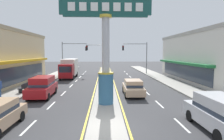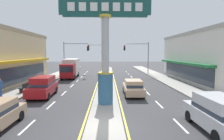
{
  "view_description": "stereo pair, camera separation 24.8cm",
  "coord_description": "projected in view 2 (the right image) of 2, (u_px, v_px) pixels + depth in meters",
  "views": [
    {
      "loc": [
        -0.08,
        -9.88,
        4.15
      ],
      "look_at": [
        0.58,
        7.05,
        2.6
      ],
      "focal_mm": 29.91,
      "sensor_mm": 36.0,
      "label": 1
    },
    {
      "loc": [
        0.17,
        -9.88,
        4.15
      ],
      "look_at": [
        0.58,
        7.05,
        2.6
      ],
      "focal_mm": 29.91,
      "sensor_mm": 36.0,
      "label": 2
    }
  ],
  "objects": [
    {
      "name": "sedan_far_right_lane",
      "position": [
        133.0,
        87.0,
        18.28
      ],
      "size": [
        1.89,
        4.33,
        1.53
      ],
      "color": "tan",
      "rests_on": "ground"
    },
    {
      "name": "box_truck_near_right_lane",
      "position": [
        71.0,
        68.0,
        31.26
      ],
      "size": [
        2.36,
        6.95,
        3.12
      ],
      "color": "maroon",
      "rests_on": "ground"
    },
    {
      "name": "pedestrian_near_kerb",
      "position": [
        0.0,
        87.0,
        16.18
      ],
      "size": [
        0.35,
        0.45,
        1.76
      ],
      "color": "#2D4C8C",
      "rests_on": "sidewalk_left"
    },
    {
      "name": "storefront_right",
      "position": [
        214.0,
        57.0,
        26.67
      ],
      "size": [
        9.58,
        19.24,
        7.04
      ],
      "color": "silver",
      "rests_on": "ground"
    },
    {
      "name": "suv_near_left_lane",
      "position": [
        219.0,
        114.0,
        9.76
      ],
      "size": [
        2.0,
        4.62,
        1.9
      ],
      "color": "silver",
      "rests_on": "ground"
    },
    {
      "name": "traffic_light_left_side",
      "position": [
        73.0,
        52.0,
        35.14
      ],
      "size": [
        4.86,
        0.46,
        6.2
      ],
      "color": "slate",
      "rests_on": "ground"
    },
    {
      "name": "sidewalk_right",
      "position": [
        171.0,
        82.0,
        26.35
      ],
      "size": [
        2.9,
        60.0,
        0.18
      ],
      "primitive_type": "cube",
      "color": "#ADA89E",
      "rests_on": "ground"
    },
    {
      "name": "sidewalk_left",
      "position": [
        41.0,
        82.0,
        25.92
      ],
      "size": [
        2.9,
        60.0,
        0.18
      ],
      "primitive_type": "cube",
      "color": "#ADA89E",
      "rests_on": "ground"
    },
    {
      "name": "lane_markings",
      "position": [
        106.0,
        82.0,
        26.79
      ],
      "size": [
        8.83,
        52.0,
        0.01
      ],
      "color": "silver",
      "rests_on": "ground"
    },
    {
      "name": "median_strip",
      "position": [
        106.0,
        80.0,
        28.13
      ],
      "size": [
        2.09,
        52.0,
        0.14
      ],
      "primitive_type": "cube",
      "color": "#A39E93",
      "rests_on": "ground"
    },
    {
      "name": "district_sign",
      "position": [
        105.0,
        51.0,
        14.48
      ],
      "size": [
        7.01,
        1.24,
        8.2
      ],
      "color": "#33668C",
      "rests_on": "median_strip"
    },
    {
      "name": "street_bench",
      "position": [
        25.0,
        87.0,
        19.18
      ],
      "size": [
        0.48,
        1.6,
        0.88
      ],
      "color": "#232328",
      "rests_on": "sidewalk_left"
    },
    {
      "name": "suv_mid_left_lane",
      "position": [
        43.0,
        86.0,
        17.77
      ],
      "size": [
        2.11,
        4.67,
        1.9
      ],
      "color": "maroon",
      "rests_on": "ground"
    },
    {
      "name": "traffic_light_median_far",
      "position": [
        99.0,
        53.0,
        40.88
      ],
      "size": [
        4.2,
        0.46,
        6.2
      ],
      "color": "slate",
      "rests_on": "ground"
    },
    {
      "name": "traffic_light_right_side",
      "position": [
        139.0,
        52.0,
        35.85
      ],
      "size": [
        4.86,
        0.46,
        6.2
      ],
      "color": "slate",
      "rests_on": "ground"
    },
    {
      "name": "ground_plane",
      "position": [
        105.0,
        129.0,
        10.21
      ],
      "size": [
        160.0,
        160.0,
        0.0
      ],
      "primitive_type": "plane",
      "color": "#3A3A3D"
    }
  ]
}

